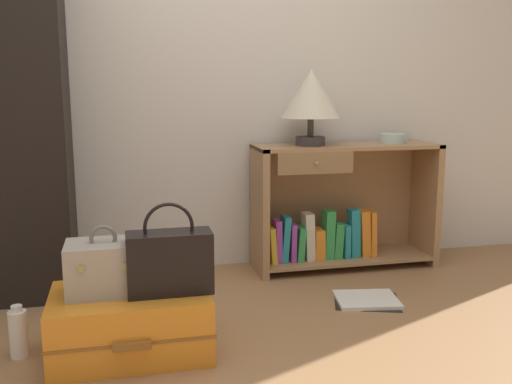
# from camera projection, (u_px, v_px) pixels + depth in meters

# --- Properties ---
(back_wall) EXTENTS (6.40, 0.10, 2.60)m
(back_wall) POSITION_uv_depth(u_px,v_px,m) (197.00, 45.00, 3.29)
(back_wall) COLOR silver
(back_wall) RESTS_ON ground_plane
(bookshelf) EXTENTS (1.09, 0.35, 0.73)m
(bookshelf) POSITION_uv_depth(u_px,v_px,m) (338.00, 210.00, 3.42)
(bookshelf) COLOR #A37A51
(bookshelf) RESTS_ON ground_plane
(table_lamp) EXTENTS (0.34, 0.34, 0.43)m
(table_lamp) POSITION_uv_depth(u_px,v_px,m) (311.00, 96.00, 3.24)
(table_lamp) COLOR #3D3838
(table_lamp) RESTS_ON bookshelf
(bowl) EXTENTS (0.14, 0.14, 0.05)m
(bowl) POSITION_uv_depth(u_px,v_px,m) (393.00, 138.00, 3.44)
(bowl) COLOR silver
(bowl) RESTS_ON bookshelf
(suitcase_large) EXTENTS (0.63, 0.45, 0.26)m
(suitcase_large) POSITION_uv_depth(u_px,v_px,m) (131.00, 323.00, 2.32)
(suitcase_large) COLOR orange
(suitcase_large) RESTS_ON ground_plane
(train_case) EXTENTS (0.30, 0.22, 0.28)m
(train_case) POSITION_uv_depth(u_px,v_px,m) (105.00, 267.00, 2.28)
(train_case) COLOR #A89E8E
(train_case) RESTS_ON suitcase_large
(handbag) EXTENTS (0.33, 0.14, 0.37)m
(handbag) POSITION_uv_depth(u_px,v_px,m) (170.00, 261.00, 2.27)
(handbag) COLOR black
(handbag) RESTS_ON suitcase_large
(bottle) EXTENTS (0.07, 0.07, 0.22)m
(bottle) POSITION_uv_depth(u_px,v_px,m) (18.00, 333.00, 2.29)
(bottle) COLOR white
(bottle) RESTS_ON ground_plane
(open_book_on_floor) EXTENTS (0.39, 0.36, 0.02)m
(open_book_on_floor) POSITION_uv_depth(u_px,v_px,m) (367.00, 300.00, 2.90)
(open_book_on_floor) COLOR white
(open_book_on_floor) RESTS_ON ground_plane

